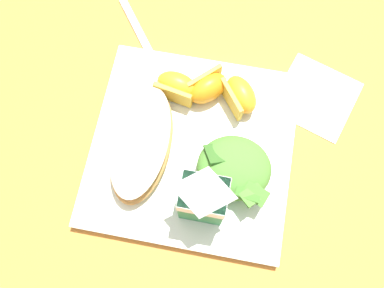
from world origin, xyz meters
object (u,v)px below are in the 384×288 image
(orange_wedge_rear, at_px, (177,86))
(orange_wedge_front, at_px, (240,95))
(cheesy_pizza_bread, at_px, (142,144))
(white_plate, at_px, (192,148))
(orange_wedge_middle, at_px, (207,87))
(green_salad_pile, at_px, (234,168))
(paper_napkin, at_px, (316,97))
(metal_fork, at_px, (150,53))
(milk_carton, at_px, (203,197))

(orange_wedge_rear, bearing_deg, orange_wedge_front, -178.07)
(cheesy_pizza_bread, relative_size, orange_wedge_front, 2.44)
(white_plate, bearing_deg, orange_wedge_middle, -94.30)
(orange_wedge_front, bearing_deg, green_salad_pile, 94.63)
(paper_napkin, bearing_deg, cheesy_pizza_bread, 29.06)
(orange_wedge_front, bearing_deg, cheesy_pizza_bread, 38.31)
(metal_fork, bearing_deg, green_salad_pile, 132.74)
(orange_wedge_front, xyz_separation_m, metal_fork, (0.15, -0.06, -0.03))
(white_plate, xyz_separation_m, orange_wedge_front, (-0.05, -0.08, 0.03))
(milk_carton, xyz_separation_m, orange_wedge_middle, (0.02, -0.16, -0.04))
(white_plate, height_order, orange_wedge_rear, orange_wedge_rear)
(white_plate, relative_size, green_salad_pile, 2.80)
(cheesy_pizza_bread, xyz_separation_m, metal_fork, (0.03, -0.16, -0.03))
(milk_carton, distance_m, paper_napkin, 0.25)
(paper_napkin, bearing_deg, milk_carton, 54.58)
(orange_wedge_rear, distance_m, paper_napkin, 0.21)
(metal_fork, bearing_deg, white_plate, 123.24)
(green_salad_pile, relative_size, metal_fork, 0.62)
(orange_wedge_middle, bearing_deg, orange_wedge_front, 175.60)
(cheesy_pizza_bread, bearing_deg, milk_carton, 145.78)
(orange_wedge_middle, height_order, orange_wedge_rear, same)
(green_salad_pile, bearing_deg, milk_carton, 58.12)
(green_salad_pile, bearing_deg, metal_fork, -47.26)
(green_salad_pile, distance_m, orange_wedge_middle, 0.12)
(white_plate, height_order, green_salad_pile, green_salad_pile)
(orange_wedge_front, bearing_deg, metal_fork, -22.80)
(cheesy_pizza_bread, height_order, orange_wedge_rear, orange_wedge_rear)
(green_salad_pile, xyz_separation_m, orange_wedge_rear, (0.10, -0.10, -0.00))
(milk_carton, bearing_deg, orange_wedge_front, -98.79)
(milk_carton, relative_size, orange_wedge_front, 1.58)
(orange_wedge_front, bearing_deg, milk_carton, 81.21)
(paper_napkin, relative_size, metal_fork, 0.68)
(cheesy_pizza_bread, bearing_deg, paper_napkin, -150.94)
(green_salad_pile, xyz_separation_m, orange_wedge_front, (0.01, -0.11, -0.00))
(white_plate, height_order, orange_wedge_front, orange_wedge_front)
(cheesy_pizza_bread, relative_size, paper_napkin, 1.55)
(white_plate, distance_m, orange_wedge_rear, 0.09)
(orange_wedge_middle, xyz_separation_m, metal_fork, (0.10, -0.06, -0.03))
(white_plate, bearing_deg, metal_fork, -56.76)
(white_plate, height_order, paper_napkin, white_plate)
(white_plate, xyz_separation_m, orange_wedge_middle, (-0.01, -0.08, 0.03))
(orange_wedge_middle, height_order, paper_napkin, orange_wedge_middle)
(green_salad_pile, distance_m, metal_fork, 0.23)
(green_salad_pile, xyz_separation_m, milk_carton, (0.03, 0.05, 0.04))
(milk_carton, distance_m, orange_wedge_middle, 0.17)
(orange_wedge_rear, xyz_separation_m, paper_napkin, (-0.21, -0.04, -0.03))
(orange_wedge_middle, xyz_separation_m, paper_napkin, (-0.16, -0.03, -0.03))
(milk_carton, xyz_separation_m, metal_fork, (0.12, -0.22, -0.07))
(green_salad_pile, distance_m, milk_carton, 0.07)
(cheesy_pizza_bread, distance_m, paper_napkin, 0.27)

